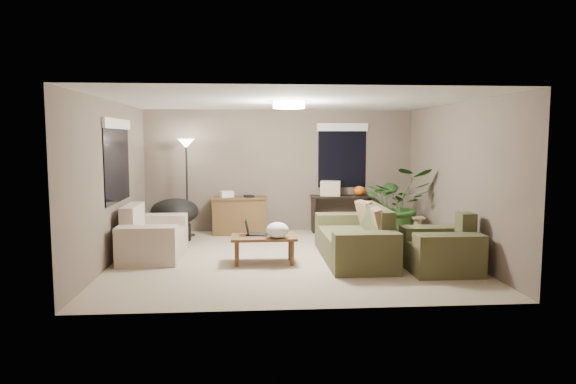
{
  "coord_description": "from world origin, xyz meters",
  "views": [
    {
      "loc": [
        -0.62,
        -8.09,
        1.92
      ],
      "look_at": [
        0.0,
        0.2,
        1.05
      ],
      "focal_mm": 32.0,
      "sensor_mm": 36.0,
      "label": 1
    }
  ],
  "objects": [
    {
      "name": "throw_pillows",
      "position": [
        1.32,
        -0.15,
        0.65
      ],
      "size": [
        0.32,
        1.38,
        0.47
      ],
      "color": "#8C7251",
      "rests_on": "main_sofa"
    },
    {
      "name": "floor_lamp",
      "position": [
        -1.85,
        2.05,
        1.6
      ],
      "size": [
        0.32,
        0.32,
        1.91
      ],
      "color": "black",
      "rests_on": "ground"
    },
    {
      "name": "desk",
      "position": [
        -0.84,
        2.16,
        0.38
      ],
      "size": [
        1.1,
        0.5,
        0.75
      ],
      "color": "brown",
      "rests_on": "ground"
    },
    {
      "name": "desk_papers",
      "position": [
        -0.99,
        2.15,
        0.8
      ],
      "size": [
        0.72,
        0.32,
        0.12
      ],
      "color": "silver",
      "rests_on": "desk"
    },
    {
      "name": "window_back",
      "position": [
        1.3,
        2.48,
        1.79
      ],
      "size": [
        1.06,
        0.05,
        1.33
      ],
      "color": "black",
      "rests_on": "room_shell"
    },
    {
      "name": "armchair",
      "position": [
        2.15,
        -0.97,
        0.3
      ],
      "size": [
        0.95,
        1.0,
        0.85
      ],
      "color": "#4E4D2E",
      "rests_on": "ground"
    },
    {
      "name": "coffee_table",
      "position": [
        -0.41,
        -0.3,
        0.36
      ],
      "size": [
        1.0,
        0.55,
        0.42
      ],
      "color": "brown",
      "rests_on": "ground"
    },
    {
      "name": "cat_scratching_post",
      "position": [
        2.43,
        0.93,
        0.21
      ],
      "size": [
        0.32,
        0.32,
        0.5
      ],
      "color": "tan",
      "rests_on": "ground"
    },
    {
      "name": "loveseat",
      "position": [
        -2.22,
        0.29,
        0.3
      ],
      "size": [
        0.9,
        1.6,
        0.85
      ],
      "color": "beige",
      "rests_on": "ground"
    },
    {
      "name": "houseplant",
      "position": [
        2.13,
        1.27,
        0.54
      ],
      "size": [
        1.26,
        1.4,
        1.09
      ],
      "primitive_type": "imported",
      "color": "#2D5923",
      "rests_on": "ground"
    },
    {
      "name": "ceiling_fixture",
      "position": [
        0.0,
        0.0,
        2.44
      ],
      "size": [
        0.5,
        0.5,
        0.1
      ],
      "primitive_type": "cylinder",
      "color": "white",
      "rests_on": "room_shell"
    },
    {
      "name": "laptop",
      "position": [
        -0.58,
        -0.2,
        0.48
      ],
      "size": [
        0.38,
        0.28,
        0.24
      ],
      "color": "black",
      "rests_on": "coffee_table"
    },
    {
      "name": "console_table",
      "position": [
        1.28,
        2.27,
        0.44
      ],
      "size": [
        1.3,
        0.4,
        0.75
      ],
      "color": "black",
      "rests_on": "ground"
    },
    {
      "name": "main_sofa",
      "position": [
        1.06,
        -0.15,
        0.29
      ],
      "size": [
        0.95,
        2.2,
        0.85
      ],
      "color": "#4B4B2D",
      "rests_on": "ground"
    },
    {
      "name": "room_shell",
      "position": [
        0.0,
        0.0,
        1.25
      ],
      "size": [
        5.5,
        5.5,
        5.5
      ],
      "color": "tan",
      "rests_on": "ground"
    },
    {
      "name": "cardboard_box",
      "position": [
        1.03,
        2.27,
        0.9
      ],
      "size": [
        0.45,
        0.37,
        0.3
      ],
      "primitive_type": "cube",
      "rotation": [
        0.0,
        0.0,
        -0.19
      ],
      "color": "beige",
      "rests_on": "console_table"
    },
    {
      "name": "window_left",
      "position": [
        -2.73,
        0.3,
        1.78
      ],
      "size": [
        0.05,
        1.56,
        1.33
      ],
      "color": "black",
      "rests_on": "room_shell"
    },
    {
      "name": "papasan_chair",
      "position": [
        -2.04,
        1.59,
        0.47
      ],
      "size": [
        1.13,
        1.13,
        0.8
      ],
      "color": "black",
      "rests_on": "ground"
    },
    {
      "name": "pumpkin",
      "position": [
        1.63,
        2.27,
        0.85
      ],
      "size": [
        0.25,
        0.25,
        0.2
      ],
      "primitive_type": "ellipsoid",
      "rotation": [
        0.0,
        0.0,
        -0.05
      ],
      "color": "orange",
      "rests_on": "console_table"
    },
    {
      "name": "plastic_bag",
      "position": [
        -0.21,
        -0.45,
        0.54
      ],
      "size": [
        0.41,
        0.39,
        0.24
      ],
      "primitive_type": "ellipsoid",
      "rotation": [
        0.0,
        0.0,
        0.28
      ],
      "color": "white",
      "rests_on": "coffee_table"
    }
  ]
}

